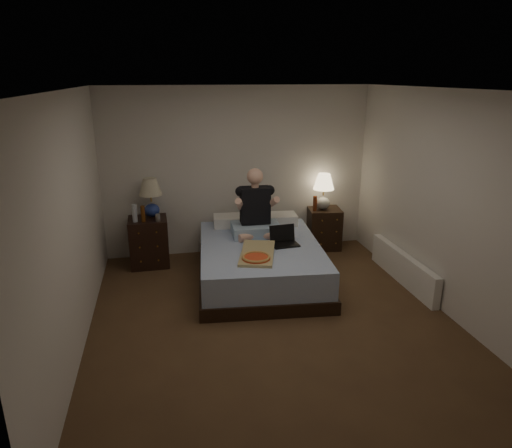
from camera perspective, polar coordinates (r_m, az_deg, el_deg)
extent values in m
cube|color=brown|center=(5.27, 2.04, -11.85)|extent=(4.00, 4.50, 0.00)
cube|color=white|center=(4.57, 2.40, 16.46)|extent=(4.00, 4.50, 0.00)
cube|color=white|center=(6.91, -2.30, 6.58)|extent=(4.00, 0.00, 2.50)
cube|color=white|center=(2.81, 13.51, -11.93)|extent=(4.00, 0.00, 2.50)
cube|color=white|center=(4.72, -22.08, -0.26)|extent=(0.00, 4.50, 2.50)
cube|color=white|center=(5.58, 22.58, 2.39)|extent=(0.00, 4.50, 2.50)
cube|color=#6185C3|center=(6.10, 0.51, -4.78)|extent=(1.74, 2.20, 0.52)
cube|color=black|center=(6.73, -13.22, -2.19)|extent=(0.55, 0.49, 0.70)
cube|color=black|center=(7.30, 8.47, -0.54)|extent=(0.54, 0.50, 0.64)
cylinder|color=silver|center=(6.49, -14.93, 1.32)|extent=(0.07, 0.07, 0.25)
cylinder|color=#A9A8A4|center=(6.47, -12.17, 0.79)|extent=(0.07, 0.07, 0.10)
cylinder|color=#53290B|center=(6.46, -13.95, 1.24)|extent=(0.06, 0.06, 0.23)
cylinder|color=#5F230D|center=(7.06, 7.38, 2.57)|extent=(0.06, 0.06, 0.23)
cube|color=white|center=(6.37, 17.90, -5.26)|extent=(0.10, 1.60, 0.40)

